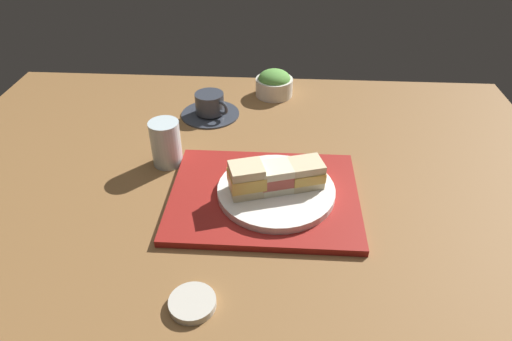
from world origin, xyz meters
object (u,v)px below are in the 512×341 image
at_px(drinking_glass, 166,143).
at_px(sandwich_middle, 277,177).
at_px(small_sauce_dish, 192,303).
at_px(sandwich_far, 306,173).
at_px(sandwich_near, 247,179).
at_px(sandwich_plate, 276,191).
at_px(salad_bowl, 274,83).
at_px(coffee_cup, 210,107).

bearing_deg(drinking_glass, sandwich_middle, -25.03).
bearing_deg(small_sauce_dish, drinking_glass, 107.84).
distance_m(sandwich_far, drinking_glass, 0.31).
bearing_deg(sandwich_near, sandwich_plate, 16.68).
height_order(sandwich_far, drinking_glass, drinking_glass).
distance_m(sandwich_middle, small_sauce_dish, 0.29).
xyz_separation_m(drinking_glass, small_sauce_dish, (0.12, -0.37, -0.04)).
xyz_separation_m(sandwich_middle, salad_bowl, (-0.02, 0.46, -0.02)).
distance_m(sandwich_near, drinking_glass, 0.22).
relative_size(sandwich_plate, salad_bowl, 2.23).
relative_size(sandwich_middle, salad_bowl, 0.77).
relative_size(sandwich_plate, drinking_glass, 2.26).
height_order(sandwich_plate, sandwich_middle, sandwich_middle).
bearing_deg(salad_bowl, coffee_cup, -142.05).
relative_size(sandwich_plate, sandwich_far, 2.99).
xyz_separation_m(sandwich_near, sandwich_middle, (0.06, 0.02, -0.00)).
relative_size(coffee_cup, small_sauce_dish, 2.07).
height_order(sandwich_far, salad_bowl, sandwich_far).
relative_size(sandwich_middle, coffee_cup, 0.53).
distance_m(sandwich_middle, drinking_glass, 0.26).
distance_m(sandwich_middle, salad_bowl, 0.46).
height_order(salad_bowl, coffee_cup, salad_bowl).
bearing_deg(sandwich_far, small_sauce_dish, -122.36).
bearing_deg(sandwich_far, sandwich_middle, -163.32).
xyz_separation_m(sandwich_near, drinking_glass, (-0.18, 0.13, -0.01)).
distance_m(sandwich_near, salad_bowl, 0.47).
relative_size(sandwich_far, small_sauce_dish, 1.06).
bearing_deg(coffee_cup, sandwich_plate, -61.86).
relative_size(sandwich_plate, coffee_cup, 1.52).
bearing_deg(sandwich_middle, sandwich_plate, 0.00).
height_order(sandwich_middle, drinking_glass, drinking_glass).
bearing_deg(small_sauce_dish, sandwich_near, 75.37).
height_order(sandwich_far, small_sauce_dish, sandwich_far).
xyz_separation_m(salad_bowl, coffee_cup, (-0.16, -0.12, -0.01)).
bearing_deg(coffee_cup, drinking_glass, -105.58).
xyz_separation_m(coffee_cup, small_sauce_dish, (0.06, -0.59, -0.02)).
height_order(coffee_cup, small_sauce_dish, coffee_cup).
relative_size(salad_bowl, coffee_cup, 0.68).
relative_size(sandwich_middle, small_sauce_dish, 1.09).
height_order(sandwich_plate, sandwich_near, sandwich_near).
xyz_separation_m(sandwich_plate, salad_bowl, (-0.02, 0.46, 0.01)).
relative_size(salad_bowl, drinking_glass, 1.01).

